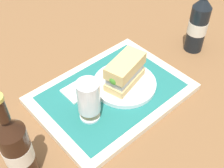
{
  "coord_description": "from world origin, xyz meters",
  "views": [
    {
      "loc": [
        0.4,
        0.44,
        0.64
      ],
      "look_at": [
        0.0,
        0.0,
        0.05
      ],
      "focal_mm": 46.28,
      "sensor_mm": 36.0,
      "label": 1
    }
  ],
  "objects_px": {
    "plate": "(125,84)",
    "second_bottle": "(198,23)",
    "beer_bottle": "(17,148)",
    "beer_glass": "(89,99)",
    "sandwich": "(124,72)"
  },
  "relations": [
    {
      "from": "beer_bottle",
      "to": "plate",
      "type": "bearing_deg",
      "value": -173.34
    },
    {
      "from": "plate",
      "to": "second_bottle",
      "type": "relative_size",
      "value": 0.71
    },
    {
      "from": "beer_glass",
      "to": "beer_bottle",
      "type": "height_order",
      "value": "beer_bottle"
    },
    {
      "from": "plate",
      "to": "sandwich",
      "type": "relative_size",
      "value": 1.34
    },
    {
      "from": "beer_bottle",
      "to": "beer_glass",
      "type": "bearing_deg",
      "value": -174.85
    },
    {
      "from": "beer_bottle",
      "to": "second_bottle",
      "type": "xyz_separation_m",
      "value": [
        -0.69,
        -0.03,
        0.0
      ]
    },
    {
      "from": "sandwich",
      "to": "second_bottle",
      "type": "distance_m",
      "value": 0.33
    },
    {
      "from": "plate",
      "to": "beer_bottle",
      "type": "relative_size",
      "value": 0.71
    },
    {
      "from": "plate",
      "to": "beer_glass",
      "type": "distance_m",
      "value": 0.17
    },
    {
      "from": "beer_glass",
      "to": "second_bottle",
      "type": "distance_m",
      "value": 0.48
    },
    {
      "from": "plate",
      "to": "second_bottle",
      "type": "bearing_deg",
      "value": 177.97
    },
    {
      "from": "sandwich",
      "to": "beer_glass",
      "type": "bearing_deg",
      "value": -5.45
    },
    {
      "from": "beer_glass",
      "to": "second_bottle",
      "type": "xyz_separation_m",
      "value": [
        -0.48,
        -0.01,
        0.02
      ]
    },
    {
      "from": "sandwich",
      "to": "beer_glass",
      "type": "height_order",
      "value": "beer_glass"
    },
    {
      "from": "plate",
      "to": "second_bottle",
      "type": "height_order",
      "value": "second_bottle"
    }
  ]
}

